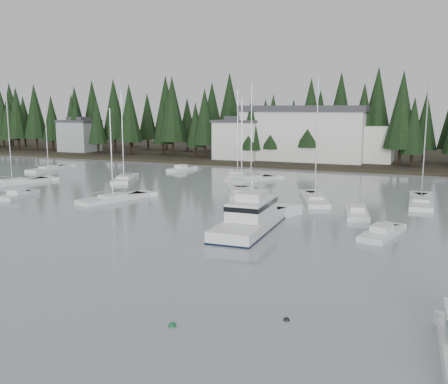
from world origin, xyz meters
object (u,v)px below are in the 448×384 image
object	(u,v)px
sailboat_12	(237,176)
runabout_4	(381,235)
house_west	(238,139)
cabin_cruiser_center	(251,221)
runabout_1	(357,214)
sailboat_2	(12,184)
sailboat_7	(49,170)
house_far_west	(79,135)
runabout_3	(181,170)
sailboat_9	(421,203)
sailboat_8	(124,180)
sailboat_10	(113,200)
harbor_inn	(315,134)
sailboat_11	(241,194)
sailboat_0	(251,180)
sailboat_4	(315,200)
runabout_0	(17,196)

from	to	relation	value
sailboat_12	runabout_4	xyz separation A→B (m)	(25.40, -30.89, 0.05)
house_west	cabin_cruiser_center	world-z (taller)	house_west
runabout_1	runabout_4	distance (m)	8.48
sailboat_2	sailboat_7	xyz separation A→B (m)	(-6.67, 14.88, -0.01)
house_far_west	sailboat_7	world-z (taller)	sailboat_7
runabout_3	sailboat_9	bearing A→B (deg)	-103.45
sailboat_8	runabout_3	distance (m)	14.46
cabin_cruiser_center	sailboat_2	size ratio (longest dim) A/B	0.86
sailboat_8	sailboat_12	world-z (taller)	sailboat_12
sailboat_10	house_west	bearing A→B (deg)	22.09
harbor_inn	sailboat_10	bearing A→B (deg)	-104.57
house_far_west	runabout_4	world-z (taller)	house_far_west
runabout_3	runabout_4	xyz separation A→B (m)	(37.21, -33.79, 0.00)
house_west	sailboat_11	bearing A→B (deg)	-68.38
sailboat_7	sailboat_0	bearing A→B (deg)	-88.41
sailboat_8	sailboat_10	xyz separation A→B (m)	(8.16, -14.45, -0.03)
sailboat_7	sailboat_8	distance (m)	20.35
sailboat_8	runabout_4	world-z (taller)	sailboat_8
sailboat_10	runabout_3	distance (m)	29.28
harbor_inn	house_far_west	bearing A→B (deg)	-178.65
sailboat_7	house_far_west	bearing A→B (deg)	28.01
cabin_cruiser_center	sailboat_4	world-z (taller)	sailboat_4
cabin_cruiser_center	runabout_4	distance (m)	11.58
cabin_cruiser_center	sailboat_0	world-z (taller)	sailboat_0
house_far_west	runabout_4	distance (m)	92.89
sailboat_0	runabout_1	xyz separation A→B (m)	(18.42, -18.99, 0.04)
sailboat_4	runabout_3	size ratio (longest dim) A/B	2.39
house_far_west	sailboat_9	world-z (taller)	sailboat_9
sailboat_11	cabin_cruiser_center	bearing A→B (deg)	-177.54
sailboat_2	runabout_0	xyz separation A→B (m)	(8.84, -8.01, 0.06)
sailboat_7	sailboat_8	size ratio (longest dim) A/B	0.82
cabin_cruiser_center	sailboat_7	xyz separation A→B (m)	(-47.79, 26.99, -0.73)
sailboat_0	harbor_inn	bearing A→B (deg)	22.67
sailboat_0	runabout_1	distance (m)	26.46
sailboat_4	runabout_4	xyz separation A→B (m)	(8.95, -13.96, 0.04)
sailboat_0	sailboat_7	size ratio (longest dim) A/B	1.29
sailboat_4	runabout_4	world-z (taller)	sailboat_4
sailboat_0	sailboat_7	bearing A→B (deg)	121.93
harbor_inn	sailboat_4	size ratio (longest dim) A/B	1.98
sailboat_4	sailboat_8	distance (m)	31.14
house_west	sailboat_7	bearing A→B (deg)	-133.64
runabout_1	runabout_3	bearing A→B (deg)	41.46
sailboat_10	house_far_west	bearing A→B (deg)	61.60
sailboat_0	sailboat_4	xyz separation A→B (m)	(12.66, -12.88, 0.00)
sailboat_0	sailboat_12	world-z (taller)	sailboat_0
runabout_1	house_far_west	bearing A→B (deg)	46.15
sailboat_2	sailboat_12	xyz separation A→B (m)	(27.11, 20.73, 0.01)
sailboat_2	sailboat_8	distance (m)	15.95
sailboat_0	sailboat_10	size ratio (longest dim) A/B	1.31
sailboat_11	runabout_3	xyz separation A→B (m)	(-18.58, 18.93, 0.07)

